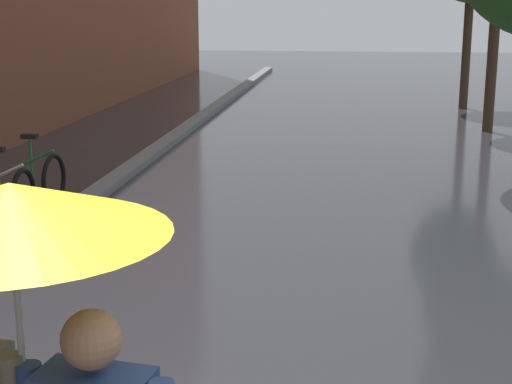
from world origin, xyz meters
TOP-DOWN VIEW (x-y plane):
  - kerb_strip at (-3.20, 10.00)m, footprint 0.30×36.00m
  - parked_bicycle_4 at (-4.12, 6.98)m, footprint 1.10×0.74m
  - couple_under_umbrella at (-0.73, -0.35)m, footprint 1.15×1.10m

SIDE VIEW (x-z plane):
  - kerb_strip at x=-3.20m, z-range 0.00..0.12m
  - parked_bicycle_4 at x=-4.12m, z-range -0.10..0.86m
  - couple_under_umbrella at x=-0.73m, z-range 0.34..2.43m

